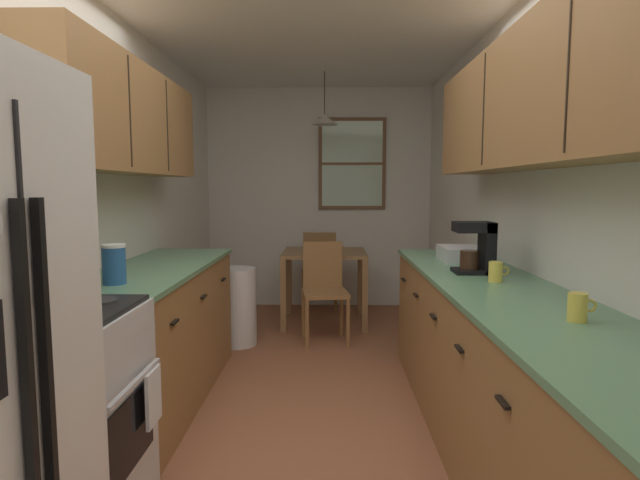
% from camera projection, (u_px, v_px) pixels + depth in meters
% --- Properties ---
extents(ground_plane, '(12.00, 12.00, 0.00)m').
position_uv_depth(ground_plane, '(311.00, 391.00, 3.50)').
color(ground_plane, '#995B3D').
extents(wall_left, '(0.10, 9.00, 2.55)m').
position_uv_depth(wall_left, '(110.00, 206.00, 3.39)').
color(wall_left, white).
rests_on(wall_left, ground).
extents(wall_right, '(0.10, 9.00, 2.55)m').
position_uv_depth(wall_right, '(515.00, 207.00, 3.34)').
color(wall_right, white).
rests_on(wall_right, ground).
extents(wall_back, '(4.40, 0.10, 2.55)m').
position_uv_depth(wall_back, '(319.00, 198.00, 6.00)').
color(wall_back, white).
rests_on(wall_back, ground).
extents(ceiling_slab, '(4.40, 9.00, 0.08)m').
position_uv_depth(ceiling_slab, '(311.00, 0.00, 3.23)').
color(ceiling_slab, white).
extents(stove_range, '(0.66, 0.65, 1.10)m').
position_uv_depth(stove_range, '(52.00, 420.00, 2.04)').
color(stove_range, silver).
rests_on(stove_range, ground).
extents(microwave_over_range, '(0.39, 0.60, 0.35)m').
position_uv_depth(microwave_over_range, '(6.00, 123.00, 1.92)').
color(microwave_over_range, white).
extents(counter_left, '(0.64, 1.88, 0.90)m').
position_uv_depth(counter_left, '(157.00, 334.00, 3.30)').
color(counter_left, olive).
rests_on(counter_left, ground).
extents(upper_cabinets_left, '(0.33, 1.96, 0.66)m').
position_uv_depth(upper_cabinets_left, '(124.00, 120.00, 3.11)').
color(upper_cabinets_left, olive).
extents(counter_right, '(0.64, 3.35, 0.90)m').
position_uv_depth(counter_right, '(507.00, 380.00, 2.51)').
color(counter_right, olive).
rests_on(counter_right, ground).
extents(upper_cabinets_right, '(0.33, 3.03, 0.66)m').
position_uv_depth(upper_cabinets_right, '(553.00, 93.00, 2.31)').
color(upper_cabinets_right, olive).
extents(dining_table, '(0.85, 0.77, 0.75)m').
position_uv_depth(dining_table, '(324.00, 264.00, 5.23)').
color(dining_table, olive).
rests_on(dining_table, ground).
extents(dining_chair_near, '(0.45, 0.45, 0.90)m').
position_uv_depth(dining_chair_near, '(324.00, 286.00, 4.65)').
color(dining_chair_near, olive).
rests_on(dining_chair_near, ground).
extents(dining_chair_far, '(0.42, 0.42, 0.90)m').
position_uv_depth(dining_chair_far, '(320.00, 266.00, 5.83)').
color(dining_chair_far, olive).
rests_on(dining_chair_far, ground).
extents(pendant_light, '(0.27, 0.27, 0.52)m').
position_uv_depth(pendant_light, '(324.00, 119.00, 5.08)').
color(pendant_light, black).
extents(back_window, '(0.78, 0.05, 1.05)m').
position_uv_depth(back_window, '(352.00, 164.00, 5.88)').
color(back_window, brown).
extents(trash_bin, '(0.35, 0.35, 0.69)m').
position_uv_depth(trash_bin, '(237.00, 306.00, 4.52)').
color(trash_bin, white).
rests_on(trash_bin, ground).
extents(storage_canister, '(0.12, 0.12, 0.21)m').
position_uv_depth(storage_canister, '(114.00, 264.00, 2.63)').
color(storage_canister, '#265999').
rests_on(storage_canister, counter_left).
extents(dish_towel, '(0.02, 0.16, 0.24)m').
position_uv_depth(dish_towel, '(153.00, 397.00, 2.19)').
color(dish_towel, white).
extents(coffee_maker, '(0.22, 0.18, 0.30)m').
position_uv_depth(coffee_maker, '(478.00, 246.00, 2.96)').
color(coffee_maker, black).
rests_on(coffee_maker, counter_right).
extents(mug_by_coffeemaker, '(0.11, 0.07, 0.11)m').
position_uv_depth(mug_by_coffeemaker, '(496.00, 272.00, 2.70)').
color(mug_by_coffeemaker, '#E5CC4C').
rests_on(mug_by_coffeemaker, counter_right).
extents(mug_spare, '(0.11, 0.07, 0.11)m').
position_uv_depth(mug_spare, '(578.00, 307.00, 1.90)').
color(mug_spare, '#E5CC4C').
rests_on(mug_spare, counter_right).
extents(dish_rack, '(0.28, 0.34, 0.10)m').
position_uv_depth(dish_rack, '(462.00, 254.00, 3.46)').
color(dish_rack, silver).
rests_on(dish_rack, counter_right).
extents(table_serving_bowl, '(0.21, 0.21, 0.06)m').
position_uv_depth(table_serving_bowl, '(331.00, 247.00, 5.30)').
color(table_serving_bowl, '#E0D14C').
rests_on(table_serving_bowl, dining_table).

